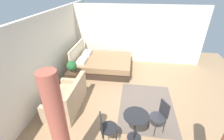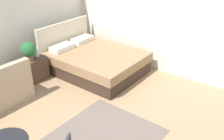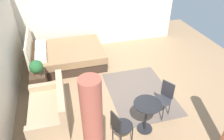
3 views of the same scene
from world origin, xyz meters
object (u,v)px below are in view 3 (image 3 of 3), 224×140
cafe_chair_near_couch (165,96)px  potted_plant (36,67)px  bed (66,56)px  nightstand (39,82)px  cafe_chair_near_window (120,126)px  vase (35,68)px  balcony_table (147,112)px  couch (50,111)px

cafe_chair_near_couch → potted_plant: bearing=60.6°
bed → nightstand: (-1.19, 0.81, -0.01)m
nightstand → cafe_chair_near_window: cafe_chair_near_window is taller
vase → cafe_chair_near_couch: bearing=-122.1°
potted_plant → vase: (0.22, 0.06, -0.15)m
potted_plant → cafe_chair_near_window: bearing=-144.2°
bed → balcony_table: 3.52m
vase → cafe_chair_near_couch: cafe_chair_near_couch is taller
nightstand → vase: 0.39m
cafe_chair_near_couch → vase: bearing=57.9°
potted_plant → cafe_chair_near_window: size_ratio=0.51×
bed → couch: (-2.41, 0.55, 0.01)m
couch → balcony_table: bearing=-112.3°
nightstand → bed: bearing=-34.3°
nightstand → balcony_table: bearing=-132.2°
couch → cafe_chair_near_couch: size_ratio=1.69×
bed → couch: bed is taller
cafe_chair_near_window → bed: bearing=12.5°
cafe_chair_near_window → cafe_chair_near_couch: cafe_chair_near_couch is taller
bed → cafe_chair_near_window: bearing=-167.5°
potted_plant → cafe_chair_near_couch: 3.22m
bed → cafe_chair_near_couch: (-2.87, -2.01, 0.24)m
potted_plant → bed: bearing=-31.3°
potted_plant → balcony_table: bearing=-131.2°
nightstand → vase: size_ratio=2.71×
nightstand → vase: vase is taller
vase → cafe_chair_near_window: cafe_chair_near_window is taller
cafe_chair_near_window → cafe_chair_near_couch: 1.37m
vase → balcony_table: size_ratio=0.27×
balcony_table → cafe_chair_near_window: size_ratio=0.88×
vase → balcony_table: 3.12m
balcony_table → cafe_chair_near_window: (-0.22, 0.65, 0.02)m
potted_plant → cafe_chair_near_couch: bearing=-119.4°
couch → nightstand: size_ratio=2.68×
bed → cafe_chair_near_couch: bearing=-145.0°
nightstand → potted_plant: (-0.10, -0.03, 0.52)m
nightstand → potted_plant: 0.53m
potted_plant → balcony_table: potted_plant is taller
couch → cafe_chair_near_couch: bearing=-100.1°
couch → vase: (1.34, 0.29, 0.35)m
nightstand → balcony_table: balcony_table is taller
cafe_chair_near_window → nightstand: bearing=35.1°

